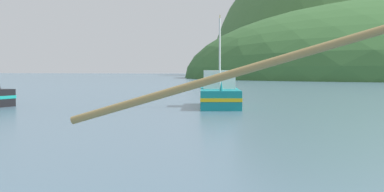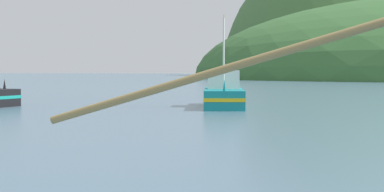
% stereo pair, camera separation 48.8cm
% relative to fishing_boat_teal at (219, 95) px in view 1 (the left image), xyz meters
% --- Properties ---
extents(hill_mid_right, '(98.33, 78.67, 103.41)m').
position_rel_fishing_boat_teal_xyz_m(hill_mid_right, '(9.44, 193.73, -0.83)').
color(hill_mid_right, '#47703D').
rests_on(hill_mid_right, ground).
extents(fishing_boat_teal, '(4.19, 8.08, 6.12)m').
position_rel_fishing_boat_teal_xyz_m(fishing_boat_teal, '(0.00, 0.00, 0.00)').
color(fishing_boat_teal, '#147F84').
rests_on(fishing_boat_teal, ground).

